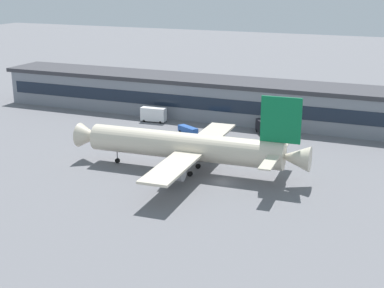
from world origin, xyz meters
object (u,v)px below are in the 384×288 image
object	(u,v)px
airliner	(189,147)
catering_truck	(154,114)
belt_loader	(188,130)
stair_truck	(263,127)

from	to	relation	value
airliner	catering_truck	bearing A→B (deg)	126.21
belt_loader	catering_truck	xyz separation A→B (m)	(-13.80, 7.78, 1.14)
belt_loader	airliner	bearing A→B (deg)	-66.41
airliner	belt_loader	xyz separation A→B (m)	(-11.97, 27.42, -4.50)
airliner	catering_truck	size ratio (longest dim) A/B	7.10
stair_truck	catering_truck	bearing A→B (deg)	179.62
belt_loader	stair_truck	xyz separation A→B (m)	(18.59, 7.57, 0.83)
catering_truck	stair_truck	size ratio (longest dim) A/B	1.17
airliner	stair_truck	size ratio (longest dim) A/B	8.30
catering_truck	airliner	bearing A→B (deg)	-53.79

